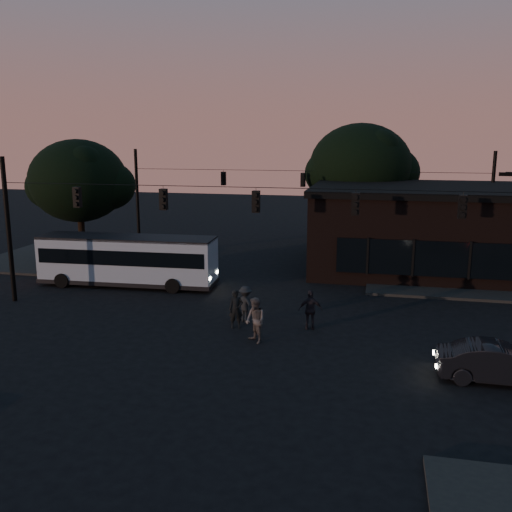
% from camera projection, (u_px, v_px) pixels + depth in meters
% --- Properties ---
extents(ground, '(120.00, 120.00, 0.00)m').
position_uv_depth(ground, '(235.00, 347.00, 23.44)').
color(ground, black).
rests_on(ground, ground).
extents(sidewalk_far_right, '(14.00, 10.00, 0.15)m').
position_uv_depth(sidewalk_far_right, '(486.00, 279.00, 34.29)').
color(sidewalk_far_right, black).
rests_on(sidewalk_far_right, ground).
extents(sidewalk_far_left, '(14.00, 10.00, 0.15)m').
position_uv_depth(sidewalk_far_left, '(91.00, 259.00, 39.73)').
color(sidewalk_far_left, black).
rests_on(sidewalk_far_left, ground).
extents(building, '(15.40, 10.41, 5.40)m').
position_uv_depth(building, '(434.00, 229.00, 36.25)').
color(building, black).
rests_on(building, ground).
extents(tree_behind, '(7.60, 7.60, 9.43)m').
position_uv_depth(tree_behind, '(360.00, 167.00, 42.33)').
color(tree_behind, black).
rests_on(tree_behind, ground).
extents(tree_left, '(6.40, 6.40, 8.30)m').
position_uv_depth(tree_left, '(78.00, 181.00, 37.63)').
color(tree_left, black).
rests_on(tree_left, ground).
extents(signal_rig_near, '(26.24, 0.30, 7.50)m').
position_uv_depth(signal_rig_near, '(256.00, 225.00, 26.33)').
color(signal_rig_near, black).
rests_on(signal_rig_near, ground).
extents(signal_rig_far, '(26.24, 0.30, 7.50)m').
position_uv_depth(signal_rig_far, '(303.00, 196.00, 41.67)').
color(signal_rig_far, black).
rests_on(signal_rig_far, ground).
extents(bus, '(10.32, 2.82, 2.88)m').
position_uv_depth(bus, '(128.00, 258.00, 32.71)').
color(bus, '#899AAF').
rests_on(bus, ground).
extents(car, '(4.24, 1.53, 1.39)m').
position_uv_depth(car, '(499.00, 363.00, 19.99)').
color(car, black).
rests_on(car, ground).
extents(pedestrian_a, '(0.74, 0.60, 1.76)m').
position_uv_depth(pedestrian_a, '(236.00, 309.00, 25.60)').
color(pedestrian_a, black).
rests_on(pedestrian_a, ground).
extents(pedestrian_b, '(1.17, 1.18, 1.93)m').
position_uv_depth(pedestrian_b, '(255.00, 320.00, 23.78)').
color(pedestrian_b, '#504A49').
rests_on(pedestrian_b, ground).
extents(pedestrian_c, '(1.11, 0.59, 1.81)m').
position_uv_depth(pedestrian_c, '(311.00, 310.00, 25.40)').
color(pedestrian_c, black).
rests_on(pedestrian_c, ground).
extents(pedestrian_d, '(1.27, 1.13, 1.71)m').
position_uv_depth(pedestrian_d, '(246.00, 304.00, 26.47)').
color(pedestrian_d, black).
rests_on(pedestrian_d, ground).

